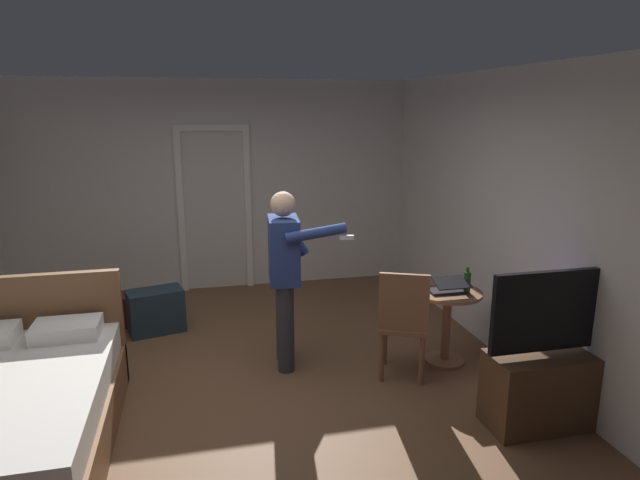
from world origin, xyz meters
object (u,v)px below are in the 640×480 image
(laptop, at_px, (448,287))
(suitcase_dark, at_px, (156,311))
(side_table, at_px, (447,315))
(suitcase_small, at_px, (127,309))
(wooden_chair, at_px, (404,320))
(person_blue_shirt, at_px, (285,267))
(bed, at_px, (3,415))
(tv_flatscreen, at_px, (548,378))
(bottle_on_table, at_px, (467,282))

(laptop, xyz_separation_m, suitcase_dark, (-2.65, 1.40, -0.52))
(side_table, distance_m, suitcase_small, 3.44)
(wooden_chair, height_order, suitcase_dark, wooden_chair)
(side_table, height_order, suitcase_dark, side_table)
(person_blue_shirt, bearing_deg, bed, -156.35)
(tv_flatscreen, height_order, person_blue_shirt, person_blue_shirt)
(wooden_chair, bearing_deg, laptop, 18.72)
(person_blue_shirt, bearing_deg, suitcase_small, 138.63)
(bottle_on_table, height_order, person_blue_shirt, person_blue_shirt)
(laptop, height_order, person_blue_shirt, person_blue_shirt)
(wooden_chair, bearing_deg, tv_flatscreen, -49.51)
(person_blue_shirt, relative_size, suitcase_dark, 2.90)
(wooden_chair, bearing_deg, person_blue_shirt, 152.50)
(person_blue_shirt, bearing_deg, side_table, -11.13)
(tv_flatscreen, distance_m, side_table, 1.16)
(person_blue_shirt, bearing_deg, bottle_on_table, -12.94)
(tv_flatscreen, height_order, wooden_chair, tv_flatscreen)
(wooden_chair, xyz_separation_m, suitcase_small, (-2.49, 1.85, -0.38))
(bed, bearing_deg, suitcase_dark, 66.28)
(tv_flatscreen, relative_size, suitcase_small, 1.93)
(bed, relative_size, wooden_chair, 2.08)
(laptop, distance_m, suitcase_small, 3.47)
(suitcase_dark, bearing_deg, bottle_on_table, -41.88)
(tv_flatscreen, xyz_separation_m, bottle_on_table, (-0.14, 1.04, 0.43))
(tv_flatscreen, distance_m, laptop, 1.19)
(side_table, bearing_deg, suitcase_dark, 153.05)
(laptop, height_order, suitcase_small, laptop)
(suitcase_small, bearing_deg, bottle_on_table, -24.46)
(side_table, relative_size, suitcase_small, 1.11)
(side_table, height_order, bottle_on_table, bottle_on_table)
(person_blue_shirt, bearing_deg, laptop, -13.03)
(person_blue_shirt, bearing_deg, tv_flatscreen, -39.21)
(wooden_chair, relative_size, suitcase_small, 1.57)
(bed, relative_size, suitcase_small, 3.27)
(bottle_on_table, bearing_deg, suitcase_dark, 152.91)
(laptop, relative_size, wooden_chair, 0.33)
(tv_flatscreen, distance_m, person_blue_shirt, 2.30)
(tv_flatscreen, xyz_separation_m, side_table, (-0.28, 1.12, 0.09))
(tv_flatscreen, bearing_deg, side_table, 103.75)
(bed, xyz_separation_m, suitcase_dark, (0.88, 1.99, -0.07))
(side_table, bearing_deg, person_blue_shirt, 168.87)
(wooden_chair, bearing_deg, side_table, 21.97)
(bed, height_order, laptop, bed)
(bottle_on_table, height_order, wooden_chair, wooden_chair)
(laptop, bearing_deg, person_blue_shirt, 166.97)
(side_table, height_order, laptop, laptop)
(suitcase_small, bearing_deg, laptop, -25.29)
(bottle_on_table, distance_m, suitcase_small, 3.64)
(bed, xyz_separation_m, side_table, (3.55, 0.63, 0.17))
(laptop, height_order, wooden_chair, wooden_chair)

